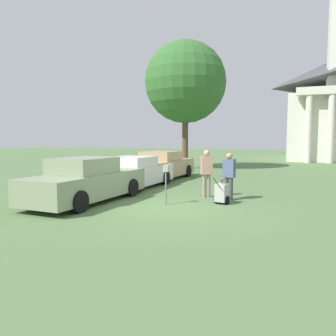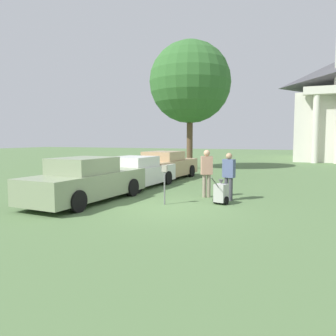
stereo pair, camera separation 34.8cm
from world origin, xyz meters
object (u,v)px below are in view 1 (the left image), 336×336
Objects in this scene: parked_car_white at (134,173)px; parked_car_tan at (162,166)px; person_supervisor at (229,173)px; equipment_cart at (222,193)px; church at (334,102)px; parked_car_sage at (87,181)px; parking_meter at (166,177)px; person_worker at (207,170)px.

parked_car_tan is (-0.00, 3.45, 0.05)m from parked_car_white.
person_supervisor is 1.70× the size of equipment_cart.
church reaches higher than person_supervisor.
parking_meter is at bearing 14.12° from parked_car_sage.
person_worker is at bearing 36.11° from parked_car_sage.
parked_car_tan is 5.02× the size of equipment_cart.
parked_car_tan is at bearing 93.15° from parked_car_sage.
person_worker reaches higher than equipment_cart.
person_supervisor is 0.97m from equipment_cart.
person_worker is (0.93, 1.86, 0.10)m from parking_meter.
parking_meter is 2.40m from person_supervisor.
parking_meter is at bearing 54.49° from person_supervisor.
equipment_cart is 0.04× the size of church.
parked_car_tan is 6.77m from person_supervisor.
person_worker is 1.05× the size of person_supervisor.
person_supervisor reaches higher than parked_car_tan.
person_supervisor reaches higher than parked_car_sage.
parked_car_sage is 2.81m from parking_meter.
parking_meter is (2.75, -3.08, 0.26)m from parked_car_white.
equipment_cart is at bearing -48.86° from parked_car_tan.
parked_car_white is 0.94× the size of parked_car_tan.
parked_car_white is 4.71× the size of equipment_cart.
equipment_cart is at bearing 19.46° from parked_car_sage.
parked_car_tan is 26.00m from church.
person_supervisor reaches higher than equipment_cart.
person_supervisor is at bearing 93.97° from equipment_cart.
equipment_cart is at bearing -102.21° from church.
parked_car_tan is at bearing 138.81° from equipment_cart.
parked_car_sage is at bearing -152.87° from equipment_cart.
person_worker is at bearing -48.61° from parked_car_tan.
parking_meter is (2.75, -6.53, 0.21)m from parked_car_tan.
parked_car_white is at bearing 131.80° from parking_meter.
equipment_cart is (4.49, -2.30, -0.27)m from parked_car_white.
parked_car_sage is 4.40m from person_worker.
person_worker reaches higher than parked_car_sage.
parked_car_tan is at bearing 112.87° from parking_meter.
person_worker reaches higher than parking_meter.
church is (10.72, 26.50, 5.48)m from parked_car_white.
person_supervisor reaches higher than parking_meter.
person_supervisor is at bearing 27.65° from parked_car_sage.
parked_car_white is at bearing -86.85° from parked_car_tan.
church is at bearing 71.12° from parked_car_white.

